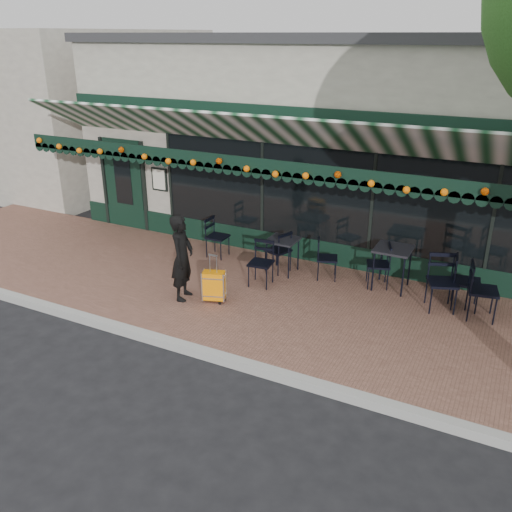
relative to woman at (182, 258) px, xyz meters
The scene contains 17 objects.
ground 2.03m from the woman, 44.92° to the right, with size 80.00×80.00×0.00m, color black.
sidewalk 1.71m from the woman, 29.99° to the left, with size 18.00×4.00×0.15m, color brown.
curb 2.05m from the woman, 46.67° to the right, with size 18.00×0.16×0.15m, color #9E9E99.
restaurant_building 6.82m from the woman, 79.05° to the left, with size 12.00×9.60×4.50m.
neighbor_building_left 13.60m from the woman, 150.14° to the left, with size 12.00×8.00×4.80m, color #B3AD9D.
woman is the anchor object (origin of this frame).
suitcase 0.77m from the woman, 12.74° to the left, with size 0.45×0.34×0.90m.
cafe_table_a 3.93m from the woman, 33.08° to the left, with size 0.67×0.67×0.82m.
cafe_table_b 2.21m from the woman, 59.05° to the left, with size 0.58×0.58×0.72m.
chair_a_left 3.71m from the woman, 34.79° to the left, with size 0.44×0.44×0.88m, color black, non-canonical shape.
chair_a_right 5.05m from the woman, 22.65° to the left, with size 0.49×0.49×0.97m, color black, non-canonical shape.
chair_a_front 4.61m from the woman, 21.46° to the left, with size 0.50×0.50×1.01m, color black, non-canonical shape.
chair_a_extra 5.23m from the woman, 18.58° to the left, with size 0.50×0.50×1.01m, color black, non-canonical shape.
chair_b_left 2.19m from the woman, 61.59° to the left, with size 0.44×0.44×0.88m, color black, non-canonical shape.
chair_b_right 2.90m from the woman, 44.68° to the left, with size 0.41×0.41×0.83m, color black, non-canonical shape.
chair_b_front 1.57m from the woman, 48.22° to the left, with size 0.44×0.44×0.89m, color black, non-canonical shape.
chair_solo 2.12m from the woman, 103.35° to the left, with size 0.44×0.44×0.87m, color black, non-canonical shape.
Camera 1 is at (3.99, -6.14, 4.68)m, focal length 38.00 mm.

